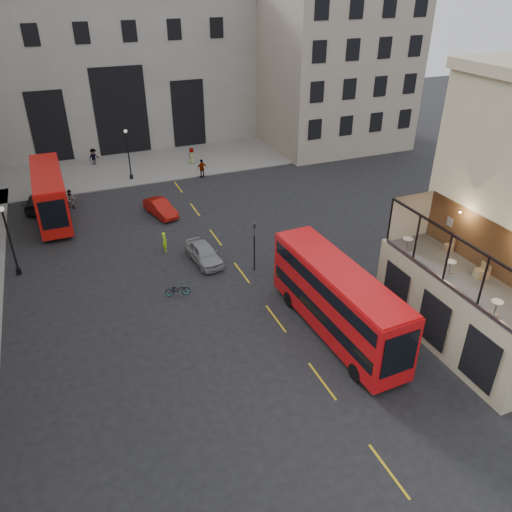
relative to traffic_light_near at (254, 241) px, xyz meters
name	(u,v)px	position (x,y,z in m)	size (l,w,h in m)	color
ground	(354,371)	(1.00, -12.00, -2.42)	(140.00, 140.00, 0.00)	black
host_frontage	(456,311)	(7.50, -12.00, -0.17)	(3.00, 11.00, 4.50)	tan
cafe_floor	(464,277)	(7.50, -12.00, 2.12)	(3.00, 10.00, 0.10)	slate
gateway	(109,65)	(-4.00, 35.99, 6.96)	(35.00, 10.60, 18.00)	#9E9A93
building_right	(326,54)	(21.00, 27.97, 7.97)	(16.60, 18.60, 20.00)	#9E927F
pavement_far	(125,167)	(-5.00, 26.00, -2.36)	(40.00, 12.00, 0.12)	slate
traffic_light_near	(254,241)	(0.00, 0.00, 0.00)	(0.16, 0.20, 3.80)	black
traffic_light_far	(38,190)	(-14.00, 16.00, 0.00)	(0.16, 0.20, 3.80)	black
street_lamp_a	(11,245)	(-16.00, 6.00, -0.03)	(0.36, 0.36, 5.33)	black
street_lamp_b	(129,158)	(-5.00, 22.00, -0.03)	(0.36, 0.36, 5.33)	black
bus_near	(337,298)	(1.71, -8.59, 0.10)	(3.01, 11.35, 4.49)	red
bus_far	(50,192)	(-13.02, 15.25, -0.02)	(2.57, 10.77, 4.29)	red
car_a	(204,253)	(-3.04, 2.58, -1.69)	(1.74, 4.33, 1.47)	gray
car_b	(160,208)	(-4.16, 12.07, -1.73)	(1.47, 4.23, 1.39)	#A6100A
car_c	(39,201)	(-14.17, 17.92, -1.72)	(1.96, 4.83, 1.40)	black
bicycle	(178,290)	(-6.04, -1.06, -1.98)	(0.59, 1.70, 0.89)	gray
cyclist	(165,242)	(-5.36, 5.37, -1.62)	(0.59, 0.39, 1.62)	#BFFF1A
pedestrian_a	(71,200)	(-11.41, 16.50, -1.49)	(0.91, 0.71, 1.87)	gray
pedestrian_b	(94,157)	(-8.04, 27.99, -1.44)	(1.27, 0.73, 1.97)	gray
pedestrian_c	(202,168)	(2.13, 19.83, -1.44)	(1.15, 0.48, 1.97)	gray
pedestrian_d	(192,156)	(2.27, 24.28, -1.47)	(0.93, 0.60, 1.90)	gray
cafe_table_near	(496,305)	(6.38, -15.26, 2.65)	(0.58, 0.58, 0.72)	white
cafe_table_mid	(451,265)	(7.03, -11.34, 2.64)	(0.56, 0.56, 0.70)	white
cafe_table_far	(408,242)	(6.46, -8.30, 2.68)	(0.61, 0.61, 0.76)	white
cafe_chair_b	(485,274)	(8.34, -12.55, 2.42)	(0.48, 0.48, 0.79)	tan
cafe_chair_c	(479,273)	(8.13, -12.39, 2.45)	(0.51, 0.51, 0.92)	tan
cafe_chair_d	(449,247)	(8.65, -9.42, 2.44)	(0.50, 0.50, 0.86)	tan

